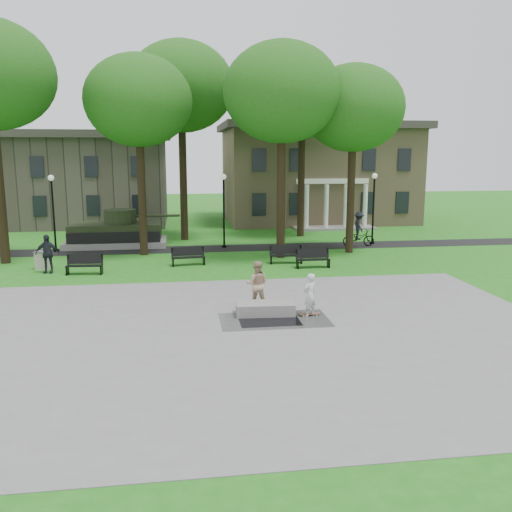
{
  "coord_description": "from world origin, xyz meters",
  "views": [
    {
      "loc": [
        -2.32,
        -22.28,
        6.05
      ],
      "look_at": [
        1.1,
        1.83,
        1.4
      ],
      "focal_mm": 38.0,
      "sensor_mm": 36.0,
      "label": 1
    }
  ],
  "objects_px": {
    "skateboarder": "(310,295)",
    "park_bench_0": "(85,264)",
    "friend_watching": "(257,284)",
    "cyclist": "(359,232)",
    "trash_bin": "(43,260)",
    "concrete_block": "(265,308)"
  },
  "relations": [
    {
      "from": "skateboarder",
      "to": "park_bench_0",
      "type": "bearing_deg",
      "value": -78.04
    },
    {
      "from": "friend_watching",
      "to": "park_bench_0",
      "type": "relative_size",
      "value": 1.02
    },
    {
      "from": "cyclist",
      "to": "trash_bin",
      "type": "height_order",
      "value": "cyclist"
    },
    {
      "from": "park_bench_0",
      "to": "trash_bin",
      "type": "bearing_deg",
      "value": 151.61
    },
    {
      "from": "skateboarder",
      "to": "trash_bin",
      "type": "height_order",
      "value": "skateboarder"
    },
    {
      "from": "cyclist",
      "to": "skateboarder",
      "type": "bearing_deg",
      "value": 157.52
    },
    {
      "from": "friend_watching",
      "to": "cyclist",
      "type": "bearing_deg",
      "value": -110.74
    },
    {
      "from": "friend_watching",
      "to": "cyclist",
      "type": "height_order",
      "value": "cyclist"
    },
    {
      "from": "park_bench_0",
      "to": "skateboarder",
      "type": "bearing_deg",
      "value": -37.22
    },
    {
      "from": "skateboarder",
      "to": "cyclist",
      "type": "bearing_deg",
      "value": -150.8
    },
    {
      "from": "cyclist",
      "to": "trash_bin",
      "type": "relative_size",
      "value": 2.37
    },
    {
      "from": "trash_bin",
      "to": "concrete_block",
      "type": "bearing_deg",
      "value": -43.4
    },
    {
      "from": "concrete_block",
      "to": "trash_bin",
      "type": "distance_m",
      "value": 14.25
    },
    {
      "from": "concrete_block",
      "to": "trash_bin",
      "type": "xyz_separation_m",
      "value": [
        -10.35,
        9.79,
        0.24
      ]
    },
    {
      "from": "concrete_block",
      "to": "friend_watching",
      "type": "bearing_deg",
      "value": 100.02
    },
    {
      "from": "skateboarder",
      "to": "friend_watching",
      "type": "xyz_separation_m",
      "value": [
        -1.78,
        1.46,
        0.12
      ]
    },
    {
      "from": "trash_bin",
      "to": "park_bench_0",
      "type": "bearing_deg",
      "value": -33.37
    },
    {
      "from": "skateboarder",
      "to": "cyclist",
      "type": "distance_m",
      "value": 16.29
    },
    {
      "from": "trash_bin",
      "to": "cyclist",
      "type": "bearing_deg",
      "value": 13.5
    },
    {
      "from": "skateboarder",
      "to": "trash_bin",
      "type": "relative_size",
      "value": 1.7
    },
    {
      "from": "concrete_block",
      "to": "skateboarder",
      "type": "height_order",
      "value": "skateboarder"
    },
    {
      "from": "concrete_block",
      "to": "trash_bin",
      "type": "bearing_deg",
      "value": 136.6
    }
  ]
}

